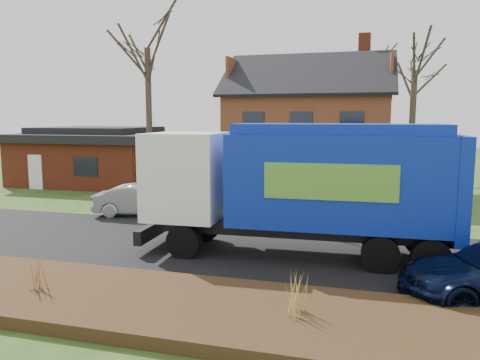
# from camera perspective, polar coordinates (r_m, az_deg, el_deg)

# --- Properties ---
(ground) EXTENTS (120.00, 120.00, 0.00)m
(ground) POSITION_cam_1_polar(r_m,az_deg,el_deg) (16.18, -5.24, -8.00)
(ground) COLOR #274517
(ground) RESTS_ON ground
(road) EXTENTS (80.00, 7.00, 0.02)m
(road) POSITION_cam_1_polar(r_m,az_deg,el_deg) (16.17, -5.24, -7.97)
(road) COLOR black
(road) RESTS_ON ground
(mulch_verge) EXTENTS (80.00, 3.50, 0.30)m
(mulch_verge) POSITION_cam_1_polar(r_m,az_deg,el_deg) (11.60, -14.91, -13.91)
(mulch_verge) COLOR black
(mulch_verge) RESTS_ON ground
(main_house) EXTENTS (12.95, 8.95, 9.26)m
(main_house) POSITION_cam_1_polar(r_m,az_deg,el_deg) (28.74, 7.53, 6.95)
(main_house) COLOR beige
(main_house) RESTS_ON ground
(ranch_house) EXTENTS (9.80, 8.20, 3.70)m
(ranch_house) POSITION_cam_1_polar(r_m,az_deg,el_deg) (32.78, -16.86, 2.90)
(ranch_house) COLOR #983921
(ranch_house) RESTS_ON ground
(garbage_truck) EXTENTS (9.81, 2.96, 4.17)m
(garbage_truck) POSITION_cam_1_polar(r_m,az_deg,el_deg) (14.61, 7.71, -0.11)
(garbage_truck) COLOR black
(garbage_truck) RESTS_ON ground
(silver_sedan) EXTENTS (4.38, 2.31, 1.37)m
(silver_sedan) POSITION_cam_1_polar(r_m,az_deg,el_deg) (21.27, -11.85, -2.44)
(silver_sedan) COLOR #A2A6AA
(silver_sedan) RESTS_ON ground
(tree_front_west) EXTENTS (3.80, 3.80, 11.31)m
(tree_front_west) POSITION_cam_1_polar(r_m,az_deg,el_deg) (27.34, -11.31, 17.98)
(tree_front_west) COLOR #413227
(tree_front_west) RESTS_ON ground
(tree_front_east) EXTENTS (3.40, 3.40, 9.45)m
(tree_front_east) POSITION_cam_1_polar(r_m,az_deg,el_deg) (24.90, 20.64, 14.86)
(tree_front_east) COLOR #403426
(tree_front_east) RESTS_ON ground
(tree_back) EXTENTS (3.31, 3.31, 10.49)m
(tree_back) POSITION_cam_1_polar(r_m,az_deg,el_deg) (36.50, 15.81, 14.30)
(tree_back) COLOR #463A2A
(tree_back) RESTS_ON ground
(grass_clump_mid) EXTENTS (0.35, 0.29, 0.99)m
(grass_clump_mid) POSITION_cam_1_polar(r_m,az_deg,el_deg) (12.34, -23.29, -9.79)
(grass_clump_mid) COLOR #AE7B4C
(grass_clump_mid) RESTS_ON mulch_verge
(grass_clump_east) EXTENTS (0.37, 0.30, 0.91)m
(grass_clump_east) POSITION_cam_1_polar(r_m,az_deg,el_deg) (10.01, 6.84, -13.50)
(grass_clump_east) COLOR tan
(grass_clump_east) RESTS_ON mulch_verge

